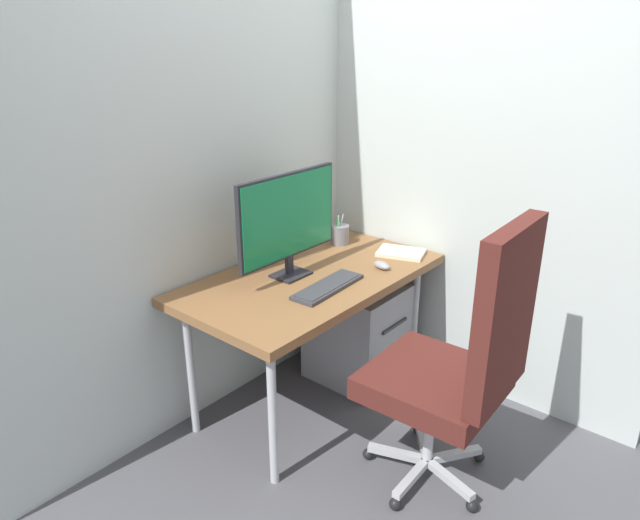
# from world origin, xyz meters

# --- Properties ---
(ground_plane) EXTENTS (8.00, 8.00, 0.00)m
(ground_plane) POSITION_xyz_m (0.00, 0.00, 0.00)
(ground_plane) COLOR #4C4C51
(wall_back) EXTENTS (2.93, 0.04, 2.80)m
(wall_back) POSITION_xyz_m (0.00, 0.39, 1.40)
(wall_back) COLOR #B7C1BC
(wall_back) RESTS_ON ground_plane
(wall_side_right) EXTENTS (0.04, 2.35, 2.80)m
(wall_side_right) POSITION_xyz_m (0.68, -0.23, 1.40)
(wall_side_right) COLOR #B7C1BC
(wall_side_right) RESTS_ON ground_plane
(desk) EXTENTS (1.31, 0.73, 0.71)m
(desk) POSITION_xyz_m (0.00, 0.00, 0.66)
(desk) COLOR brown
(desk) RESTS_ON ground_plane
(office_chair) EXTENTS (0.55, 0.57, 1.19)m
(office_chair) POSITION_xyz_m (-0.09, -0.85, 0.62)
(office_chair) COLOR black
(office_chair) RESTS_ON ground_plane
(filing_cabinet) EXTENTS (0.44, 0.47, 0.55)m
(filing_cabinet) POSITION_xyz_m (0.35, -0.04, 0.27)
(filing_cabinet) COLOR gray
(filing_cabinet) RESTS_ON ground_plane
(monitor) EXTENTS (0.62, 0.14, 0.50)m
(monitor) POSITION_xyz_m (-0.07, 0.08, 1.00)
(monitor) COLOR black
(monitor) RESTS_ON desk
(keyboard) EXTENTS (0.41, 0.15, 0.02)m
(keyboard) POSITION_xyz_m (-0.08, -0.17, 0.72)
(keyboard) COLOR #333338
(keyboard) RESTS_ON desk
(mouse) EXTENTS (0.07, 0.11, 0.04)m
(mouse) POSITION_xyz_m (0.28, -0.22, 0.73)
(mouse) COLOR gray
(mouse) RESTS_ON desk
(pen_holder) EXTENTS (0.10, 0.10, 0.17)m
(pen_holder) POSITION_xyz_m (0.44, 0.17, 0.77)
(pen_holder) COLOR slate
(pen_holder) RESTS_ON desk
(notebook) EXTENTS (0.24, 0.28, 0.02)m
(notebook) POSITION_xyz_m (0.51, -0.18, 0.72)
(notebook) COLOR beige
(notebook) RESTS_ON desk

